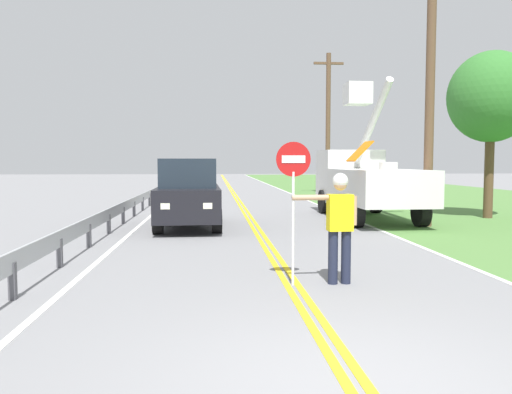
{
  "coord_description": "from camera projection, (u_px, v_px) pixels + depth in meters",
  "views": [
    {
      "loc": [
        -1.28,
        -4.33,
        2.01
      ],
      "look_at": [
        -0.3,
        7.32,
        1.2
      ],
      "focal_mm": 35.75,
      "sensor_mm": 36.0,
      "label": 1
    }
  ],
  "objects": [
    {
      "name": "oncoming_suv_nearest",
      "position": [
        189.0,
        193.0,
        15.6
      ],
      "size": [
        2.0,
        4.65,
        2.1
      ],
      "color": "black",
      "rests_on": "ground"
    },
    {
      "name": "centerline_yellow_left",
      "position": [
        238.0,
        204.0,
        24.42
      ],
      "size": [
        0.11,
        110.0,
        0.01
      ],
      "primitive_type": "cube",
      "color": "yellow",
      "rests_on": "ground"
    },
    {
      "name": "centerline_yellow_right",
      "position": [
        242.0,
        204.0,
        24.44
      ],
      "size": [
        0.11,
        110.0,
        0.01
      ],
      "primitive_type": "cube",
      "color": "yellow",
      "rests_on": "ground"
    },
    {
      "name": "flagger_worker",
      "position": [
        339.0,
        221.0,
        8.34
      ],
      "size": [
        1.09,
        0.25,
        1.83
      ],
      "color": "#1E2338",
      "rests_on": "ground"
    },
    {
      "name": "ground_plane",
      "position": [
        358.0,
        387.0,
        4.55
      ],
      "size": [
        160.0,
        160.0,
        0.0
      ],
      "primitive_type": "plane",
      "color": "gray"
    },
    {
      "name": "utility_pole_near",
      "position": [
        430.0,
        82.0,
        15.58
      ],
      "size": [
        1.8,
        0.28,
        8.51
      ],
      "color": "brown",
      "rests_on": "ground"
    },
    {
      "name": "guardrail_left_shoulder",
      "position": [
        138.0,
        200.0,
        19.89
      ],
      "size": [
        0.1,
        32.0,
        0.71
      ],
      "color": "#9EA0A3",
      "rests_on": "ground"
    },
    {
      "name": "stop_sign_paddle",
      "position": [
        293.0,
        180.0,
        8.2
      ],
      "size": [
        0.56,
        0.04,
        2.33
      ],
      "color": "silver",
      "rests_on": "ground"
    },
    {
      "name": "roadside_tree_verge",
      "position": [
        491.0,
        98.0,
        17.95
      ],
      "size": [
        3.0,
        3.0,
        5.9
      ],
      "color": "brown",
      "rests_on": "ground"
    },
    {
      "name": "grass_verge_right",
      "position": [
        472.0,
        202.0,
        25.4
      ],
      "size": [
        16.0,
        110.0,
        0.01
      ],
      "primitive_type": "cube",
      "color": "#517F3D",
      "rests_on": "ground"
    },
    {
      "name": "utility_pole_mid",
      "position": [
        328.0,
        122.0,
        30.69
      ],
      "size": [
        1.8,
        0.28,
        8.5
      ],
      "color": "brown",
      "rests_on": "ground"
    },
    {
      "name": "utility_bucket_truck",
      "position": [
        364.0,
        179.0,
        18.15
      ],
      "size": [
        2.67,
        6.84,
        4.92
      ],
      "color": "silver",
      "rests_on": "ground"
    },
    {
      "name": "edge_line_left",
      "position": [
        164.0,
        204.0,
        24.13
      ],
      "size": [
        0.12,
        110.0,
        0.01
      ],
      "primitive_type": "cube",
      "color": "silver",
      "rests_on": "ground"
    },
    {
      "name": "edge_line_right",
      "position": [
        314.0,
        203.0,
        24.73
      ],
      "size": [
        0.12,
        110.0,
        0.01
      ],
      "primitive_type": "cube",
      "color": "silver",
      "rests_on": "ground"
    }
  ]
}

